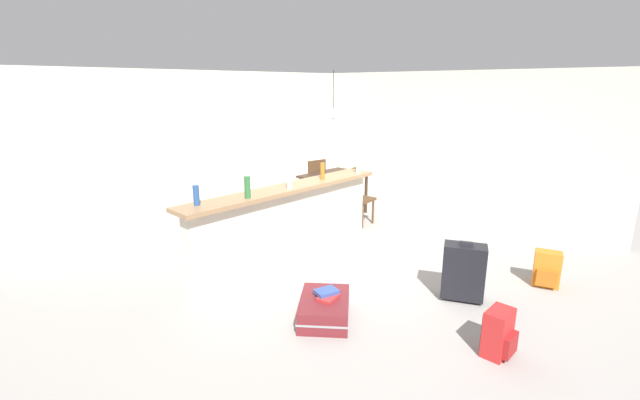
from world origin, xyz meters
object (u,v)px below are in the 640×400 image
at_px(dining_chair_far_side, 314,181).
at_px(backpack_orange, 547,270).
at_px(bottle_white, 359,166).
at_px(bottle_clear, 289,179).
at_px(suitcase_upright_black, 463,271).
at_px(bottle_green, 247,187).
at_px(backpack_red, 499,334).
at_px(dining_chair_near_partition, 356,193).
at_px(bottle_amber, 323,171).
at_px(suitcase_flat_maroon, 324,308).
at_px(dining_table, 334,179).
at_px(pendant_lamp, 333,113).
at_px(bottle_blue, 196,195).
at_px(book_stack, 327,294).

bearing_deg(dining_chair_far_side, backpack_orange, -96.62).
bearing_deg(bottle_white, backpack_orange, -80.93).
xyz_separation_m(bottle_clear, suitcase_upright_black, (0.75, -1.93, -0.84)).
relative_size(bottle_green, backpack_red, 0.59).
height_order(dining_chair_near_partition, backpack_orange, dining_chair_near_partition).
xyz_separation_m(bottle_amber, suitcase_flat_maroon, (-1.24, -1.19, -1.06)).
height_order(bottle_clear, dining_chair_near_partition, bottle_clear).
bearing_deg(dining_table, pendant_lamp, 77.69).
bearing_deg(bottle_green, bottle_clear, -0.61).
bearing_deg(bottle_blue, book_stack, -64.33).
bearing_deg(bottle_amber, suitcase_flat_maroon, -136.06).
height_order(suitcase_flat_maroon, suitcase_upright_black, suitcase_upright_black).
height_order(bottle_green, book_stack, bottle_green).
xyz_separation_m(dining_chair_near_partition, book_stack, (-2.59, -1.74, -0.26)).
bearing_deg(bottle_white, pendant_lamp, 55.95).
relative_size(dining_chair_near_partition, book_stack, 3.30).
xyz_separation_m(bottle_amber, dining_chair_far_side, (1.56, 1.70, -0.65)).
height_order(suitcase_upright_black, backpack_orange, suitcase_upright_black).
bearing_deg(pendant_lamp, backpack_orange, -96.73).
bearing_deg(bottle_green, dining_chair_near_partition, 12.69).
bearing_deg(bottle_clear, backpack_orange, -55.24).
distance_m(pendant_lamp, backpack_red, 4.70).
bearing_deg(bottle_clear, pendant_lamp, 29.83).
xyz_separation_m(pendant_lamp, backpack_orange, (-0.44, -3.74, -1.60)).
bearing_deg(backpack_red, dining_chair_near_partition, 57.82).
xyz_separation_m(backpack_orange, backpack_red, (-1.71, -0.13, 0.00)).
height_order(bottle_blue, suitcase_flat_maroon, bottle_blue).
relative_size(suitcase_flat_maroon, backpack_red, 2.03).
bearing_deg(bottle_blue, dining_chair_far_side, 25.45).
bearing_deg(bottle_amber, backpack_red, -103.42).
height_order(bottle_amber, bottle_white, bottle_amber).
distance_m(bottle_green, backpack_red, 2.87).
relative_size(bottle_blue, dining_chair_near_partition, 0.23).
xyz_separation_m(pendant_lamp, suitcase_flat_maroon, (-2.75, -2.36, -1.69)).
relative_size(suitcase_upright_black, backpack_red, 1.60).
relative_size(bottle_green, dining_chair_far_side, 0.27).
height_order(bottle_clear, book_stack, bottle_clear).
relative_size(bottle_clear, pendant_lamp, 0.28).
height_order(bottle_green, bottle_amber, bottle_green).
xyz_separation_m(bottle_green, book_stack, (0.08, -1.14, -0.93)).
relative_size(bottle_blue, backpack_orange, 0.51).
xyz_separation_m(bottle_clear, suitcase_flat_maroon, (-0.58, -1.12, -1.06)).
relative_size(bottle_clear, bottle_amber, 1.03).
bearing_deg(book_stack, backpack_red, -69.24).
xyz_separation_m(suitcase_flat_maroon, book_stack, (0.03, -0.01, 0.14)).
xyz_separation_m(bottle_amber, book_stack, (-1.21, -1.20, -0.91)).
bearing_deg(bottle_green, dining_table, 23.23).
relative_size(dining_chair_far_side, book_stack, 3.30).
xyz_separation_m(bottle_white, backpack_orange, (0.40, -2.49, -0.96)).
relative_size(dining_chair_far_side, backpack_orange, 2.21).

